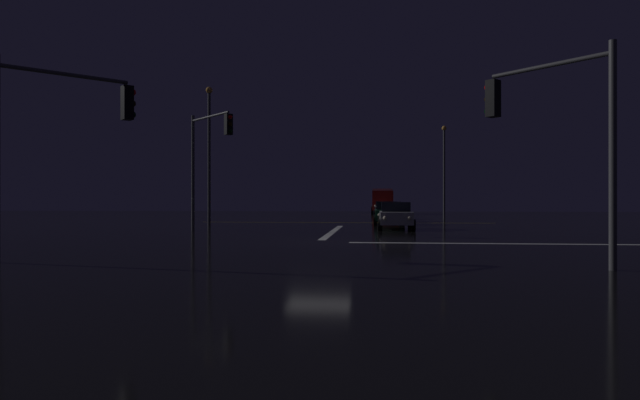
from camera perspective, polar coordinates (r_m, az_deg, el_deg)
ground at (r=21.58m, az=-0.13°, el=-4.61°), size 120.00×120.00×0.10m
stop_line_north at (r=29.00m, az=1.39°, el=-3.33°), size 0.35×12.73×0.01m
centre_line_ns at (r=40.56m, az=2.64°, el=-2.39°), size 22.00×0.15×0.01m
crosswalk_bar_east at (r=22.12m, az=19.83°, el=-4.36°), size 12.73×0.40×0.01m
sedan_silver at (r=31.48m, az=7.97°, el=-1.62°), size 2.02×4.33×1.57m
sedan_green at (r=37.48m, az=7.23°, el=-1.36°), size 2.02×4.33×1.57m
sedan_red at (r=42.99m, az=7.41°, el=-1.19°), size 2.02×4.33×1.57m
sedan_blue at (r=48.68m, az=7.09°, el=-1.06°), size 2.02×4.33×1.57m
sedan_black at (r=54.38m, az=6.85°, el=-0.95°), size 2.02×4.33×1.57m
sedan_white at (r=59.63m, az=6.67°, el=-0.87°), size 2.02×4.33×1.57m
box_truck at (r=66.72m, az=6.57°, el=0.00°), size 2.68×8.28×3.08m
traffic_signal_se at (r=15.43m, az=23.34°, el=7.77°), size 2.61×2.61×5.50m
traffic_signal_sw at (r=17.31m, az=-25.70°, el=7.21°), size 2.80×2.80×5.61m
traffic_signal_nw at (r=29.59m, az=-11.81°, el=5.27°), size 3.11×3.11×6.41m
streetlamp_left_near at (r=36.29m, az=-11.60°, el=5.62°), size 0.44×0.44×9.11m
streetlamp_right_far at (r=50.97m, az=12.95°, el=3.64°), size 0.44×0.44×8.52m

